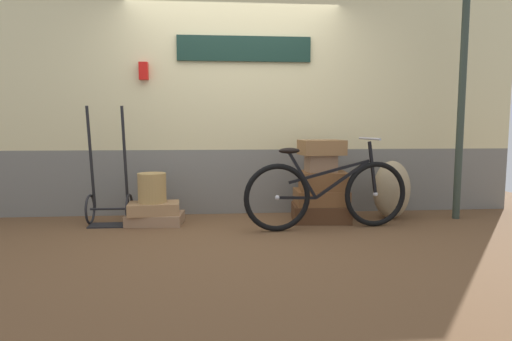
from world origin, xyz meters
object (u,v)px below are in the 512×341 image
object	(u,v)px
burlap_sack	(392,190)
suitcase_2	(320,213)
suitcase_1	(154,208)
suitcase_3	(321,197)
wicker_basket	(152,188)
bicycle	(327,194)
luggage_trolley	(109,199)
suitcase_5	(321,163)
suitcase_4	(323,181)
suitcase_0	(155,219)
suitcase_6	(322,147)

from	to	relation	value
burlap_sack	suitcase_2	bearing A→B (deg)	-175.83
suitcase_1	suitcase_3	distance (m)	1.85
wicker_basket	bicycle	world-z (taller)	bicycle
suitcase_1	burlap_sack	distance (m)	2.69
suitcase_2	wicker_basket	xyz separation A→B (m)	(-1.86, -0.01, 0.31)
wicker_basket	luggage_trolley	xyz separation A→B (m)	(-0.47, 0.05, -0.13)
suitcase_5	wicker_basket	xyz separation A→B (m)	(-1.86, -0.02, -0.25)
suitcase_4	wicker_basket	bearing A→B (deg)	-173.17
suitcase_3	suitcase_5	distance (m)	0.38
suitcase_0	wicker_basket	distance (m)	0.34
suitcase_1	suitcase_4	world-z (taller)	suitcase_4
suitcase_4	bicycle	world-z (taller)	bicycle
burlap_sack	luggage_trolley	bearing A→B (deg)	-179.66
suitcase_3	suitcase_5	world-z (taller)	suitcase_5
suitcase_3	luggage_trolley	world-z (taller)	luggage_trolley
suitcase_1	suitcase_2	distance (m)	1.85
luggage_trolley	burlap_sack	world-z (taller)	luggage_trolley
suitcase_0	suitcase_4	size ratio (longest dim) A/B	1.15
suitcase_6	burlap_sack	bearing A→B (deg)	-2.63
wicker_basket	luggage_trolley	bearing A→B (deg)	174.14
suitcase_4	suitcase_5	world-z (taller)	suitcase_5
suitcase_2	suitcase_6	xyz separation A→B (m)	(0.00, 0.01, 0.74)
suitcase_3	burlap_sack	world-z (taller)	burlap_sack
suitcase_4	suitcase_5	xyz separation A→B (m)	(-0.03, -0.00, 0.20)
suitcase_4	suitcase_1	bearing A→B (deg)	-172.57
suitcase_1	suitcase_6	distance (m)	1.96
suitcase_3	suitcase_4	size ratio (longest dim) A/B	1.12
suitcase_5	suitcase_0	bearing A→B (deg)	176.59
suitcase_3	suitcase_5	xyz separation A→B (m)	(-0.01, 0.00, 0.38)
suitcase_5	suitcase_6	xyz separation A→B (m)	(0.00, -0.01, 0.18)
suitcase_1	suitcase_3	size ratio (longest dim) A/B	0.94
suitcase_5	suitcase_2	bearing A→B (deg)	-86.33
suitcase_0	suitcase_1	distance (m)	0.13
suitcase_1	wicker_basket	distance (m)	0.22
suitcase_0	suitcase_5	xyz separation A→B (m)	(1.84, 0.00, 0.59)
suitcase_3	burlap_sack	xyz separation A→B (m)	(0.84, 0.05, 0.06)
burlap_sack	bicycle	world-z (taller)	bicycle
burlap_sack	suitcase_3	bearing A→B (deg)	-176.55
suitcase_3	suitcase_6	bearing A→B (deg)	-100.79
bicycle	burlap_sack	bearing A→B (deg)	26.36
suitcase_5	wicker_basket	bearing A→B (deg)	177.04
suitcase_5	suitcase_6	world-z (taller)	suitcase_6
suitcase_2	suitcase_4	world-z (taller)	suitcase_4
burlap_sack	wicker_basket	bearing A→B (deg)	-178.58
suitcase_3	bicycle	xyz separation A→B (m)	(-0.03, -0.38, 0.10)
suitcase_3	bicycle	bearing A→B (deg)	-92.55
wicker_basket	suitcase_0	bearing A→B (deg)	31.05
suitcase_0	luggage_trolley	size ratio (longest dim) A/B	0.46
suitcase_4	burlap_sack	distance (m)	0.83
suitcase_0	bicycle	size ratio (longest dim) A/B	0.34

